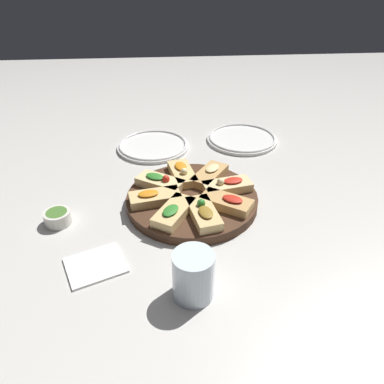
# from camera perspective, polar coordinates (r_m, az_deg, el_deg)

# --- Properties ---
(ground_plane) EXTENTS (3.00, 3.00, 0.00)m
(ground_plane) POSITION_cam_1_polar(r_m,az_deg,el_deg) (0.94, 0.00, -1.79)
(ground_plane) COLOR beige
(serving_board) EXTENTS (0.33, 0.33, 0.02)m
(serving_board) POSITION_cam_1_polar(r_m,az_deg,el_deg) (0.93, 0.00, -1.18)
(serving_board) COLOR #422819
(serving_board) RESTS_ON ground_plane
(focaccia_slice_0) EXTENTS (0.13, 0.11, 0.04)m
(focaccia_slice_0) POSITION_cam_1_polar(r_m,az_deg,el_deg) (0.96, -4.90, 1.52)
(focaccia_slice_0) COLOR #E5C689
(focaccia_slice_0) RESTS_ON serving_board
(focaccia_slice_1) EXTENTS (0.13, 0.08, 0.03)m
(focaccia_slice_1) POSITION_cam_1_polar(r_m,az_deg,el_deg) (0.90, -5.74, -0.82)
(focaccia_slice_1) COLOR #DBB775
(focaccia_slice_1) RESTS_ON serving_board
(focaccia_slice_2) EXTENTS (0.11, 0.13, 0.03)m
(focaccia_slice_2) POSITION_cam_1_polar(r_m,az_deg,el_deg) (0.85, -2.79, -3.05)
(focaccia_slice_2) COLOR #DBB775
(focaccia_slice_2) RESTS_ON serving_board
(focaccia_slice_3) EXTENTS (0.08, 0.13, 0.04)m
(focaccia_slice_3) POSITION_cam_1_polar(r_m,az_deg,el_deg) (0.85, 1.77, -3.22)
(focaccia_slice_3) COLOR #DBB775
(focaccia_slice_3) RESTS_ON serving_board
(focaccia_slice_4) EXTENTS (0.13, 0.11, 0.03)m
(focaccia_slice_4) POSITION_cam_1_polar(r_m,az_deg,el_deg) (0.89, 5.32, -1.55)
(focaccia_slice_4) COLOR tan
(focaccia_slice_4) RESTS_ON serving_board
(focaccia_slice_5) EXTENTS (0.13, 0.08, 0.04)m
(focaccia_slice_5) POSITION_cam_1_polar(r_m,az_deg,el_deg) (0.94, 5.41, 0.96)
(focaccia_slice_5) COLOR #E5C689
(focaccia_slice_5) RESTS_ON serving_board
(focaccia_slice_6) EXTENTS (0.11, 0.13, 0.03)m
(focaccia_slice_6) POSITION_cam_1_polar(r_m,az_deg,el_deg) (0.99, 2.72, 2.63)
(focaccia_slice_6) COLOR tan
(focaccia_slice_6) RESTS_ON serving_board
(focaccia_slice_7) EXTENTS (0.08, 0.13, 0.04)m
(focaccia_slice_7) POSITION_cam_1_polar(r_m,az_deg,el_deg) (0.99, -1.50, 2.90)
(focaccia_slice_7) COLOR #DBB775
(focaccia_slice_7) RESTS_ON serving_board
(plate_left) EXTENTS (0.23, 0.23, 0.02)m
(plate_left) POSITION_cam_1_polar(r_m,az_deg,el_deg) (1.21, -5.95, 7.04)
(plate_left) COLOR white
(plate_left) RESTS_ON ground_plane
(plate_right) EXTENTS (0.23, 0.23, 0.02)m
(plate_right) POSITION_cam_1_polar(r_m,az_deg,el_deg) (1.26, 7.64, 8.09)
(plate_right) COLOR white
(plate_right) RESTS_ON ground_plane
(water_glass) EXTENTS (0.08, 0.08, 0.10)m
(water_glass) POSITION_cam_1_polar(r_m,az_deg,el_deg) (0.69, 0.22, -12.61)
(water_glass) COLOR silver
(water_glass) RESTS_ON ground_plane
(napkin_stack) EXTENTS (0.14, 0.13, 0.01)m
(napkin_stack) POSITION_cam_1_polar(r_m,az_deg,el_deg) (0.79, -14.53, -10.61)
(napkin_stack) COLOR white
(napkin_stack) RESTS_ON ground_plane
(dipping_bowl) EXTENTS (0.06, 0.06, 0.03)m
(dipping_bowl) POSITION_cam_1_polar(r_m,az_deg,el_deg) (0.92, -19.80, -3.63)
(dipping_bowl) COLOR silver
(dipping_bowl) RESTS_ON ground_plane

